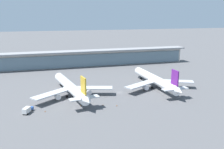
% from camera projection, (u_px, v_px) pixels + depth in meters
% --- Properties ---
extents(ground_plane, '(1200.00, 1200.00, 0.00)m').
position_uv_depth(ground_plane, '(119.00, 92.00, 150.76)').
color(ground_plane, '#515154').
extents(airliner_left_stand, '(47.89, 63.00, 16.85)m').
position_uv_depth(airliner_left_stand, '(71.00, 87.00, 143.09)').
color(airliner_left_stand, white).
rests_on(airliner_left_stand, ground).
extents(airliner_centre_stand, '(48.64, 63.22, 16.85)m').
position_uv_depth(airliner_centre_stand, '(156.00, 80.00, 159.28)').
color(airliner_centre_stand, white).
rests_on(airliner_centre_stand, ground).
extents(service_truck_near_nose_blue, '(5.28, 7.57, 3.10)m').
position_uv_depth(service_truck_near_nose_blue, '(27.00, 110.00, 118.98)').
color(service_truck_near_nose_blue, '#234C9E').
rests_on(service_truck_near_nose_blue, ground).
extents(service_truck_under_wing_olive, '(6.93, 2.86, 2.70)m').
position_uv_depth(service_truck_under_wing_olive, '(171.00, 89.00, 155.48)').
color(service_truck_under_wing_olive, olive).
rests_on(service_truck_under_wing_olive, ground).
extents(service_truck_mid_apron_blue, '(2.01, 3.03, 2.05)m').
position_uv_depth(service_truck_mid_apron_blue, '(71.00, 88.00, 156.66)').
color(service_truck_mid_apron_blue, '#234C9E').
rests_on(service_truck_mid_apron_blue, ground).
extents(terminal_building, '(183.81, 12.80, 15.20)m').
position_uv_depth(terminal_building, '(92.00, 58.00, 225.58)').
color(terminal_building, beige).
rests_on(terminal_building, ground).
extents(safety_cone_alpha, '(0.62, 0.62, 0.70)m').
position_uv_depth(safety_cone_alpha, '(45.00, 111.00, 120.88)').
color(safety_cone_alpha, orange).
rests_on(safety_cone_alpha, ground).
extents(safety_cone_bravo, '(0.62, 0.62, 0.70)m').
position_uv_depth(safety_cone_bravo, '(103.00, 105.00, 129.59)').
color(safety_cone_bravo, orange).
rests_on(safety_cone_bravo, ground).
extents(safety_cone_charlie, '(0.62, 0.62, 0.70)m').
position_uv_depth(safety_cone_charlie, '(81.00, 106.00, 128.26)').
color(safety_cone_charlie, orange).
rests_on(safety_cone_charlie, ground).
extents(safety_cone_delta, '(0.62, 0.62, 0.70)m').
position_uv_depth(safety_cone_delta, '(117.00, 105.00, 128.34)').
color(safety_cone_delta, orange).
rests_on(safety_cone_delta, ground).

